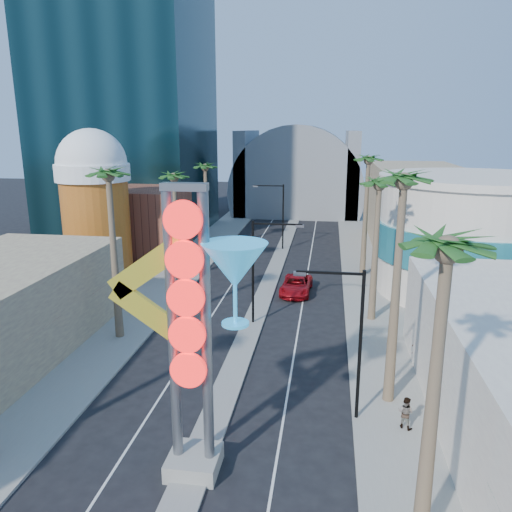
{
  "coord_description": "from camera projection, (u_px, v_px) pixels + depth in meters",
  "views": [
    {
      "loc": [
        5.41,
        -15.22,
        14.58
      ],
      "look_at": [
        -0.04,
        21.8,
        4.89
      ],
      "focal_mm": 35.0,
      "sensor_mm": 36.0,
      "label": 1
    }
  ],
  "objects": [
    {
      "name": "median",
      "position": [
        278.0,
        262.0,
        55.37
      ],
      "size": [
        1.6,
        84.0,
        0.15
      ],
      "primitive_type": "cube",
      "color": "gray",
      "rests_on": "ground"
    },
    {
      "name": "palm_6",
      "position": [
        379.0,
        193.0,
        36.3
      ],
      "size": [
        2.4,
        2.4,
        11.7
      ],
      "color": "brown",
      "rests_on": "ground"
    },
    {
      "name": "beer_mug",
      "position": [
        95.0,
        199.0,
        48.15
      ],
      "size": [
        7.0,
        7.0,
        14.5
      ],
      "color": "#A94416",
      "rests_on": "ground"
    },
    {
      "name": "pedestrian_b",
      "position": [
        405.0,
        413.0,
        24.51
      ],
      "size": [
        1.0,
        0.94,
        1.64
      ],
      "primitive_type": "imported",
      "rotation": [
        0.0,
        0.0,
        2.61
      ],
      "color": "gray",
      "rests_on": "sidewalk_east"
    },
    {
      "name": "filler_east",
      "position": [
        415.0,
        207.0,
        61.46
      ],
      "size": [
        10.0,
        20.0,
        10.0
      ],
      "primitive_type": "cube",
      "color": "#8F715C",
      "rests_on": "ground"
    },
    {
      "name": "brick_filler_west",
      "position": [
        138.0,
        223.0,
        56.64
      ],
      "size": [
        10.0,
        10.0,
        8.0
      ],
      "primitive_type": "cube",
      "color": "brown",
      "rests_on": "ground"
    },
    {
      "name": "palm_5",
      "position": [
        403.0,
        197.0,
        24.48
      ],
      "size": [
        2.4,
        2.4,
        13.2
      ],
      "color": "brown",
      "rests_on": "ground"
    },
    {
      "name": "hotel_tower",
      "position": [
        125.0,
        45.0,
        65.63
      ],
      "size": [
        20.0,
        20.0,
        50.0
      ],
      "primitive_type": "cube",
      "color": "black",
      "rests_on": "ground"
    },
    {
      "name": "neon_sign",
      "position": [
        208.0,
        315.0,
        19.88
      ],
      "size": [
        6.53,
        2.6,
        12.55
      ],
      "color": "gray",
      "rests_on": "ground"
    },
    {
      "name": "sidewalk_east",
      "position": [
        366.0,
        273.0,
        51.16
      ],
      "size": [
        5.0,
        100.0,
        0.15
      ],
      "primitive_type": "cube",
      "color": "gray",
      "rests_on": "ground"
    },
    {
      "name": "pedestrian_a",
      "position": [
        416.0,
        349.0,
        31.61
      ],
      "size": [
        0.68,
        0.57,
        1.6
      ],
      "primitive_type": "imported",
      "rotation": [
        0.0,
        0.0,
        3.52
      ],
      "color": "gray",
      "rests_on": "sidewalk_east"
    },
    {
      "name": "red_pickup",
      "position": [
        296.0,
        285.0,
        44.91
      ],
      "size": [
        2.84,
        5.68,
        1.54
      ],
      "primitive_type": "imported",
      "rotation": [
        0.0,
        0.0,
        -0.05
      ],
      "color": "#AD0D15",
      "rests_on": "ground"
    },
    {
      "name": "palm_4",
      "position": [
        446.0,
        270.0,
        15.12
      ],
      "size": [
        2.4,
        2.4,
        12.2
      ],
      "color": "brown",
      "rests_on": "ground"
    },
    {
      "name": "palm_2",
      "position": [
        174.0,
        183.0,
        46.62
      ],
      "size": [
        2.4,
        2.4,
        11.2
      ],
      "color": "brown",
      "rests_on": "ground"
    },
    {
      "name": "streetlight_2",
      "position": [
        351.0,
        332.0,
        24.5
      ],
      "size": [
        3.45,
        0.25,
        8.0
      ],
      "color": "black",
      "rests_on": "ground"
    },
    {
      "name": "streetlight_0",
      "position": [
        260.0,
        262.0,
        36.85
      ],
      "size": [
        3.79,
        0.25,
        8.0
      ],
      "color": "black",
      "rests_on": "ground"
    },
    {
      "name": "canopy",
      "position": [
        298.0,
        188.0,
        86.87
      ],
      "size": [
        22.0,
        16.0,
        22.0
      ],
      "color": "slate",
      "rests_on": "ground"
    },
    {
      "name": "palm_7",
      "position": [
        368.0,
        168.0,
        47.57
      ],
      "size": [
        2.4,
        2.4,
        12.7
      ],
      "color": "brown",
      "rests_on": "ground"
    },
    {
      "name": "palm_1",
      "position": [
        109.0,
        186.0,
        32.87
      ],
      "size": [
        2.4,
        2.4,
        12.7
      ],
      "color": "brown",
      "rests_on": "ground"
    },
    {
      "name": "streetlight_1",
      "position": [
        279.0,
        210.0,
        59.99
      ],
      "size": [
        3.79,
        0.25,
        8.0
      ],
      "color": "black",
      "rests_on": "ground"
    },
    {
      "name": "palm_3",
      "position": [
        205.0,
        172.0,
        58.11
      ],
      "size": [
        2.4,
        2.4,
        11.2
      ],
      "color": "brown",
      "rests_on": "ground"
    },
    {
      "name": "sidewalk_west",
      "position": [
        187.0,
        266.0,
        53.83
      ],
      "size": [
        5.0,
        100.0,
        0.15
      ],
      "primitive_type": "cube",
      "color": "gray",
      "rests_on": "ground"
    },
    {
      "name": "turquoise_building",
      "position": [
        472.0,
        236.0,
        43.87
      ],
      "size": [
        16.6,
        16.6,
        10.6
      ],
      "color": "beige",
      "rests_on": "ground"
    }
  ]
}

